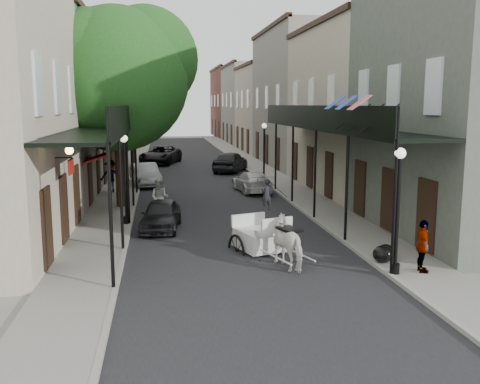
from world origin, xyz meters
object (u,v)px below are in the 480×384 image
object	(u,v)px
car_left_near	(161,215)
lamppost_left	(125,178)
car_left_mid	(145,175)
car_right_near	(252,182)
lamppost_right_near	(398,209)
horse	(291,242)
pedestrian_sidewalk_right	(423,246)
tree_near	(125,74)
lamppost_right_far	(264,151)
tree_far	(137,93)
pedestrian_sidewalk_left	(111,176)
carriage	(254,220)
car_left_far	(161,155)
pedestrian_walking	(160,198)
car_right_far	(230,161)

from	to	relation	value
car_left_near	lamppost_left	bearing A→B (deg)	157.31
car_left_mid	car_right_near	world-z (taller)	car_left_mid
lamppost_right_near	horse	size ratio (longest dim) A/B	2.01
horse	pedestrian_sidewalk_right	size ratio (longest dim) A/B	1.17
tree_near	horse	xyz separation A→B (m)	(5.52, -10.67, -5.71)
lamppost_left	car_left_mid	xyz separation A→B (m)	(0.50, 11.35, -1.35)
lamppost_left	lamppost_right_far	xyz separation A→B (m)	(8.20, 12.00, 0.00)
tree_far	tree_near	bearing A→B (deg)	-89.81
lamppost_right_near	pedestrian_sidewalk_left	xyz separation A→B (m)	(-9.54, 16.40, -1.01)
lamppost_right_near	carriage	distance (m)	5.30
pedestrian_sidewalk_right	car_left_far	bearing A→B (deg)	25.66
pedestrian_sidewalk_right	tree_far	bearing A→B (deg)	31.66
pedestrian_sidewalk_right	car_left_mid	world-z (taller)	pedestrian_sidewalk_right
carriage	car_left_mid	world-z (taller)	carriage
horse	car_left_near	world-z (taller)	horse
car_left_near	pedestrian_sidewalk_left	bearing A→B (deg)	113.95
lamppost_right_far	horse	xyz separation A→B (m)	(-2.78, -18.50, -1.27)
carriage	car_left_mid	distance (m)	16.09
car_left_far	car_right_near	world-z (taller)	car_left_far
horse	car_left_near	bearing A→B (deg)	-72.85
car_right_near	car_left_far	bearing A→B (deg)	-77.48
car_right_near	pedestrian_walking	bearing A→B (deg)	43.52
pedestrian_sidewalk_left	tree_near	bearing A→B (deg)	101.07
tree_near	pedestrian_sidewalk_right	xyz separation A→B (m)	(9.14, -12.18, -5.58)
tree_near	car_right_far	bearing A→B (deg)	62.94
tree_near	carriage	world-z (taller)	tree_near
pedestrian_sidewalk_left	car_left_near	distance (m)	9.63
lamppost_right_near	car_right_near	world-z (taller)	lamppost_right_near
car_right_far	car_left_far	bearing A→B (deg)	-28.09
car_right_near	lamppost_right_near	bearing A→B (deg)	89.67
pedestrian_sidewalk_left	horse	bearing A→B (deg)	109.08
carriage	car_left_near	size ratio (longest dim) A/B	0.73
lamppost_left	pedestrian_sidewalk_left	world-z (taller)	lamppost_left
tree_near	car_left_far	size ratio (longest dim) A/B	1.73
car_right_near	lamppost_left	bearing A→B (deg)	44.37
lamppost_right_near	pedestrian_walking	distance (m)	12.03
tree_far	carriage	bearing A→B (deg)	-77.86
horse	car_left_mid	size ratio (longest dim) A/B	0.44
pedestrian_sidewalk_right	car_right_near	world-z (taller)	pedestrian_sidewalk_right
pedestrian_walking	car_right_near	xyz separation A→B (m)	(5.31, 6.16, -0.27)
lamppost_right_far	tree_near	bearing A→B (deg)	-136.69
pedestrian_sidewalk_right	car_left_near	bearing A→B (deg)	59.03
tree_near	car_right_far	distance (m)	15.99
lamppost_right_near	car_right_far	distance (m)	25.56
lamppost_left	car_left_far	bearing A→B (deg)	86.40
horse	pedestrian_walking	distance (m)	9.26
tree_near	carriage	size ratio (longest dim) A/B	3.69
carriage	tree_near	bearing A→B (deg)	101.67
tree_near	car_left_far	bearing A→B (deg)	85.35
tree_far	car_right_far	size ratio (longest dim) A/B	1.86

